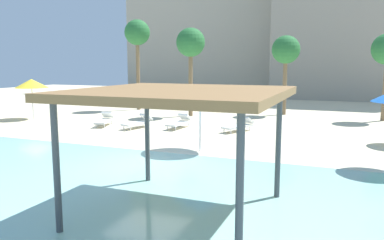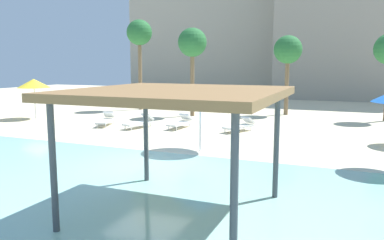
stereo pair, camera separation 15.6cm
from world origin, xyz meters
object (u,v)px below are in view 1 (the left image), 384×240
Objects in this scene: lounge_chair_2 at (139,122)px; lounge_chair_4 at (105,120)px; shade_pavilion at (180,97)px; beach_umbrella_yellow_0 at (31,83)px; palm_tree_3 at (137,35)px; palm_tree_2 at (191,44)px; lounge_chair_3 at (180,122)px; palm_tree_0 at (286,51)px; lounge_chair_1 at (239,125)px; beach_umbrella_blue_2 at (200,93)px.

lounge_chair_4 is (-2.22, -0.00, 0.00)m from lounge_chair_2.
shade_pavilion is 1.77× the size of beach_umbrella_yellow_0.
lounge_chair_4 is at bearing -74.41° from lounge_chair_2.
shade_pavilion is at bearing -57.47° from palm_tree_3.
palm_tree_2 is (-6.23, 15.84, 2.01)m from shade_pavilion.
palm_tree_3 is at bearing -131.18° from lounge_chair_3.
lounge_chair_2 is 0.37× the size of palm_tree_0.
palm_tree_0 is (-0.52, 18.89, 1.59)m from shade_pavilion.
palm_tree_0 reaches higher than shade_pavilion.
beach_umbrella_yellow_0 is 0.37× the size of palm_tree_3.
shade_pavilion is at bearing -88.43° from palm_tree_0.
palm_tree_2 reaches higher than lounge_chair_4.
lounge_chair_1 is (13.40, 0.45, -1.92)m from beach_umbrella_yellow_0.
beach_umbrella_yellow_0 is 8.54m from palm_tree_3.
lounge_chair_1 is 7.85m from palm_tree_2.
lounge_chair_4 is (5.81, -0.56, -1.92)m from beach_umbrella_yellow_0.
lounge_chair_4 is at bearing 131.93° from shade_pavilion.
beach_umbrella_yellow_0 is at bearing -118.26° from palm_tree_3.
lounge_chair_3 is at bearing 126.48° from lounge_chair_2.
beach_umbrella_yellow_0 is at bearing -61.06° from lounge_chair_1.
lounge_chair_3 is 0.29× the size of palm_tree_3.
palm_tree_2 is at bearing 111.46° from shade_pavilion.
palm_tree_0 is (4.40, 7.83, 3.99)m from lounge_chair_3.
beach_umbrella_blue_2 is at bearing 67.64° from lounge_chair_2.
shade_pavilion is 6.61m from beach_umbrella_blue_2.
palm_tree_3 is at bearing -134.46° from lounge_chair_2.
palm_tree_2 is 5.49m from palm_tree_3.
lounge_chair_1 is at bearing 79.91° from lounge_chair_4.
lounge_chair_3 is 0.33× the size of palm_tree_2.
lounge_chair_1 is 0.34× the size of palm_tree_2.
shade_pavilion is 17.14m from palm_tree_2.
shade_pavilion is 0.66× the size of palm_tree_3.
beach_umbrella_yellow_0 is at bearing -113.15° from lounge_chair_4.
shade_pavilion is 1.69× the size of beach_umbrella_blue_2.
palm_tree_0 is 0.92× the size of palm_tree_2.
beach_umbrella_blue_2 is at bearing -18.99° from beach_umbrella_yellow_0.
beach_umbrella_yellow_0 is 0.95× the size of beach_umbrella_blue_2.
lounge_chair_4 is at bearing -5.50° from beach_umbrella_yellow_0.
shade_pavilion is 11.64m from lounge_chair_1.
palm_tree_2 is (-1.31, 4.78, 4.41)m from lounge_chair_3.
palm_tree_0 is at bearing 91.57° from shade_pavilion.
shade_pavilion is 21.23m from palm_tree_3.
palm_tree_0 is (14.51, 8.07, 2.07)m from beach_umbrella_yellow_0.
lounge_chair_2 is 11.50m from palm_tree_0.
lounge_chair_1 is 0.29× the size of palm_tree_3.
palm_tree_3 is (-9.69, 6.46, 5.29)m from lounge_chair_1.
palm_tree_3 reaches higher than lounge_chair_1.
lounge_chair_3 is (2.08, 0.80, 0.00)m from lounge_chair_2.
beach_umbrella_blue_2 is at bearing -65.69° from palm_tree_2.
palm_tree_0 is (1.11, 7.62, 3.99)m from lounge_chair_1.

